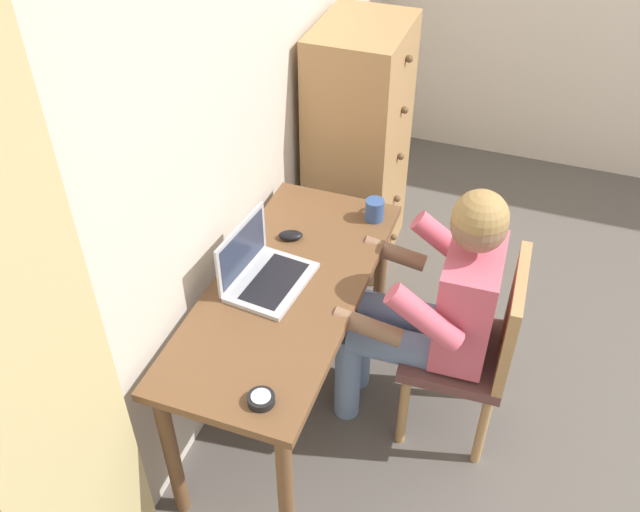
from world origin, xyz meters
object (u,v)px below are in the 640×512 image
(dresser, at_px, (358,149))
(laptop, at_px, (262,271))
(chair, at_px, (476,345))
(desk_clock, at_px, (261,399))
(computer_mouse, at_px, (291,235))
(coffee_mug, at_px, (375,209))
(person_seated, at_px, (434,301))
(desk, at_px, (287,307))

(dresser, distance_m, laptop, 1.19)
(chair, bearing_deg, laptop, 102.09)
(chair, distance_m, desk_clock, 0.96)
(laptop, distance_m, computer_mouse, 0.28)
(dresser, xyz_separation_m, computer_mouse, (-0.90, 0.01, 0.10))
(dresser, xyz_separation_m, coffee_mug, (-0.65, -0.27, 0.13))
(person_seated, distance_m, computer_mouse, 0.65)
(person_seated, height_order, computer_mouse, person_seated)
(coffee_mug, bearing_deg, chair, -123.52)
(person_seated, distance_m, laptop, 0.67)
(computer_mouse, bearing_deg, person_seated, -121.41)
(desk, xyz_separation_m, dresser, (1.18, 0.08, 0.03))
(desk, distance_m, dresser, 1.18)
(computer_mouse, bearing_deg, dresser, -22.37)
(coffee_mug, bearing_deg, computer_mouse, 130.89)
(dresser, bearing_deg, person_seated, -148.42)
(dresser, height_order, computer_mouse, dresser)
(laptop, distance_m, desk_clock, 0.58)
(chair, height_order, computer_mouse, chair)
(laptop, bearing_deg, desk_clock, -157.00)
(person_seated, bearing_deg, desk_clock, 149.75)
(desk_clock, relative_size, coffee_mug, 0.75)
(dresser, relative_size, laptop, 3.56)
(dresser, xyz_separation_m, chair, (-1.00, -0.80, -0.16))
(computer_mouse, distance_m, coffee_mug, 0.38)
(desk, distance_m, person_seated, 0.57)
(dresser, distance_m, coffee_mug, 0.72)
(computer_mouse, relative_size, coffee_mug, 0.83)
(desk_clock, distance_m, coffee_mug, 1.06)
(desk_clock, xyz_separation_m, coffee_mug, (1.06, -0.06, 0.03))
(dresser, xyz_separation_m, person_seated, (-1.01, -0.62, 0.03))
(dresser, relative_size, computer_mouse, 12.97)
(desk_clock, bearing_deg, person_seated, -30.25)
(desk, relative_size, computer_mouse, 13.00)
(desk, bearing_deg, person_seated, -72.63)
(person_seated, xyz_separation_m, desk_clock, (-0.71, 0.41, 0.07))
(desk_clock, bearing_deg, desk, 13.54)
(laptop, bearing_deg, person_seated, -75.08)
(chair, height_order, coffee_mug, chair)
(person_seated, relative_size, computer_mouse, 11.96)
(desk, relative_size, desk_clock, 14.44)
(laptop, bearing_deg, chair, -77.91)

